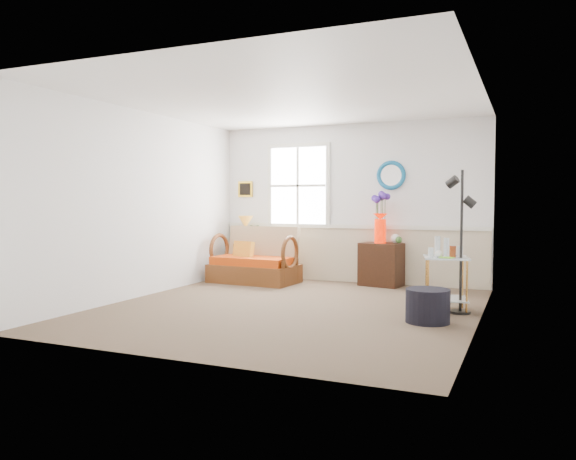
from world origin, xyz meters
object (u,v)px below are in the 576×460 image
at_px(loveseat, 254,255).
at_px(side_table, 446,284).
at_px(lamp_stand, 245,260).
at_px(floor_lamp, 461,242).
at_px(cabinet, 381,264).
at_px(ottoman, 428,306).

distance_m(loveseat, side_table, 3.43).
height_order(lamp_stand, floor_lamp, floor_lamp).
height_order(side_table, floor_lamp, floor_lamp).
bearing_deg(side_table, loveseat, 159.80).
distance_m(cabinet, side_table, 2.06).
distance_m(side_table, floor_lamp, 0.56).
xyz_separation_m(cabinet, floor_lamp, (1.40, -1.75, 0.52)).
bearing_deg(loveseat, cabinet, 17.07).
bearing_deg(lamp_stand, side_table, -24.54).
height_order(loveseat, side_table, loveseat).
bearing_deg(lamp_stand, floor_lamp, -24.63).
distance_m(cabinet, ottoman, 2.68).
height_order(cabinet, ottoman, cabinet).
relative_size(side_table, floor_lamp, 0.39).
bearing_deg(cabinet, loveseat, -155.65).
height_order(lamp_stand, ottoman, lamp_stand).
relative_size(cabinet, floor_lamp, 0.40).
bearing_deg(floor_lamp, loveseat, 175.97).
relative_size(lamp_stand, ottoman, 1.24).
relative_size(loveseat, lamp_stand, 2.33).
distance_m(lamp_stand, ottoman, 4.29).
distance_m(lamp_stand, side_table, 3.99).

